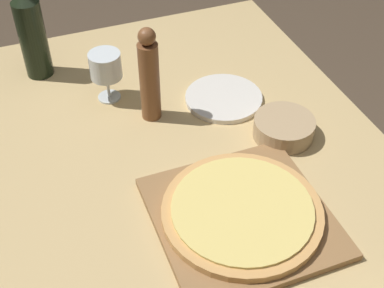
% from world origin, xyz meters
% --- Properties ---
extents(dining_table, '(0.99, 1.60, 0.74)m').
position_xyz_m(dining_table, '(0.00, 0.00, 0.66)').
color(dining_table, tan).
rests_on(dining_table, ground_plane).
extents(cutting_board, '(0.37, 0.37, 0.02)m').
position_xyz_m(cutting_board, '(0.04, -0.10, 0.75)').
color(cutting_board, olive).
rests_on(cutting_board, dining_table).
extents(pizza, '(0.35, 0.35, 0.02)m').
position_xyz_m(pizza, '(0.04, -0.10, 0.77)').
color(pizza, tan).
rests_on(pizza, cutting_board).
extents(wine_bottle, '(0.08, 0.08, 0.33)m').
position_xyz_m(wine_bottle, '(-0.28, 0.61, 0.87)').
color(wine_bottle, black).
rests_on(wine_bottle, dining_table).
extents(pepper_mill, '(0.05, 0.05, 0.26)m').
position_xyz_m(pepper_mill, '(-0.04, 0.31, 0.86)').
color(pepper_mill, brown).
rests_on(pepper_mill, dining_table).
extents(wine_glass, '(0.09, 0.09, 0.14)m').
position_xyz_m(wine_glass, '(-0.12, 0.43, 0.84)').
color(wine_glass, silver).
rests_on(wine_glass, dining_table).
extents(small_bowl, '(0.15, 0.15, 0.05)m').
position_xyz_m(small_bowl, '(0.25, 0.12, 0.76)').
color(small_bowl, tan).
rests_on(small_bowl, dining_table).
extents(dinner_plate, '(0.21, 0.21, 0.01)m').
position_xyz_m(dinner_plate, '(0.17, 0.30, 0.75)').
color(dinner_plate, silver).
rests_on(dinner_plate, dining_table).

